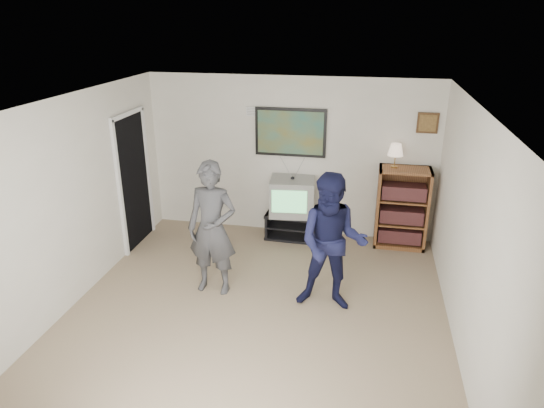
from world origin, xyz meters
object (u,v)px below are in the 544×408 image
(crt_television, at_px, (292,196))
(person_short, at_px, (332,243))
(bookshelf, at_px, (402,208))
(media_stand, at_px, (292,225))
(person_tall, at_px, (212,229))

(crt_television, height_order, person_short, person_short)
(crt_television, bearing_deg, bookshelf, -4.24)
(crt_television, bearing_deg, media_stand, -5.96)
(media_stand, xyz_separation_m, person_short, (0.75, -1.84, 0.64))
(person_tall, bearing_deg, crt_television, 70.11)
(bookshelf, bearing_deg, person_tall, -143.14)
(media_stand, height_order, bookshelf, bookshelf)
(media_stand, xyz_separation_m, person_tall, (-0.74, -1.75, 0.66))
(crt_television, distance_m, person_short, 2.00)
(media_stand, height_order, crt_television, crt_television)
(person_tall, height_order, person_short, person_tall)
(media_stand, height_order, person_short, person_short)
(person_tall, xyz_separation_m, person_short, (1.49, -0.09, -0.01))
(bookshelf, height_order, person_tall, person_tall)
(person_short, bearing_deg, crt_television, 113.28)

